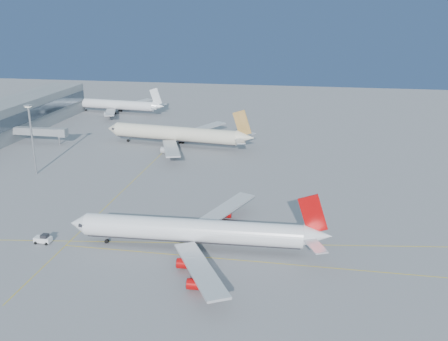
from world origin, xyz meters
TOP-DOWN VIEW (x-y plane):
  - ground at (0.00, 0.00)m, footprint 500.00×500.00m
  - terminal at (-114.93, 85.00)m, footprint 18.40×110.00m
  - jet_bridge at (-93.11, 72.00)m, footprint 23.60×3.60m
  - taxiway_lines at (-14.71, 6.34)m, footprint 118.86×140.00m
  - airliner_virgin at (-7.96, -10.23)m, footprint 62.87×56.50m
  - airliner_etihad at (-36.25, 78.15)m, footprint 64.81×59.45m
  - airliner_third at (-85.96, 137.35)m, footprint 54.60×50.07m
  - pushback_tug at (-45.97, -13.61)m, footprint 4.12×2.59m
  - light_mast at (-75.52, 34.97)m, footprint 2.08×2.08m

SIDE VIEW (x-z plane):
  - ground at x=0.00m, z-range 0.00..0.00m
  - taxiway_lines at x=-14.71m, z-range 0.00..0.02m
  - pushback_tug at x=-45.97m, z-range -0.08..2.21m
  - airliner_third at x=-85.96m, z-range -2.89..11.75m
  - airliner_virgin at x=-7.96m, z-range -3.08..12.44m
  - airliner_etihad at x=-36.25m, z-range -3.31..13.61m
  - jet_bridge at x=-93.11m, z-range 1.72..8.62m
  - terminal at x=-114.93m, z-range 0.01..15.01m
  - light_mast at x=-75.52m, z-range 2.17..26.25m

